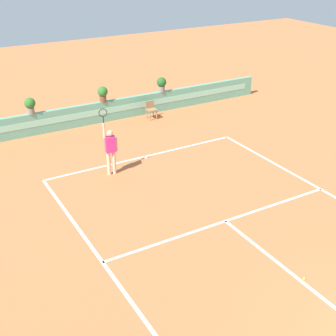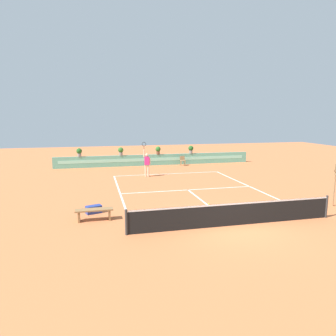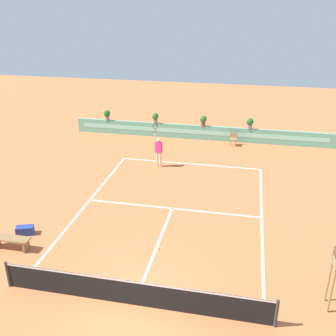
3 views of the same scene
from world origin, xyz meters
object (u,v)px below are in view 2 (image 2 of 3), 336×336
(tennis_player, at_px, (147,163))
(potted_plant_left, at_px, (121,151))
(ball_kid_chair, at_px, (183,160))
(bench_courtside, at_px, (94,212))
(gear_bag, at_px, (94,209))
(tennis_ball_near_baseline, at_px, (209,204))
(potted_plant_far_left, at_px, (79,152))
(potted_plant_right, at_px, (191,149))
(potted_plant_centre, at_px, (158,150))

(tennis_player, xyz_separation_m, potted_plant_left, (-1.46, 5.25, 0.36))
(ball_kid_chair, xyz_separation_m, potted_plant_left, (-5.53, 0.73, 0.93))
(bench_courtside, bearing_deg, gear_bag, 91.43)
(tennis_player, bearing_deg, tennis_ball_near_baseline, -77.05)
(tennis_ball_near_baseline, height_order, potted_plant_far_left, potted_plant_far_left)
(potted_plant_right, bearing_deg, bench_courtside, -121.74)
(potted_plant_right, bearing_deg, potted_plant_centre, 180.00)
(potted_plant_centre, xyz_separation_m, potted_plant_left, (-3.39, 0.00, 0.00))
(bench_courtside, relative_size, potted_plant_left, 2.21)
(ball_kid_chair, relative_size, tennis_player, 0.33)
(bench_courtside, bearing_deg, potted_plant_left, 80.60)
(gear_bag, bearing_deg, potted_plant_right, 56.20)
(ball_kid_chair, relative_size, bench_courtside, 0.53)
(tennis_ball_near_baseline, height_order, potted_plant_right, potted_plant_right)
(tennis_player, xyz_separation_m, tennis_ball_near_baseline, (1.84, -8.00, -1.02))
(potted_plant_far_left, relative_size, potted_plant_right, 1.00)
(gear_bag, distance_m, potted_plant_left, 13.63)
(gear_bag, distance_m, potted_plant_right, 16.12)
(bench_courtside, xyz_separation_m, potted_plant_right, (8.91, 14.41, 1.04))
(potted_plant_right, xyz_separation_m, potted_plant_left, (-6.53, 0.00, 0.00))
(gear_bag, height_order, potted_plant_left, potted_plant_left)
(tennis_ball_near_baseline, bearing_deg, tennis_player, 102.95)
(potted_plant_centre, relative_size, potted_plant_right, 1.00)
(ball_kid_chair, bearing_deg, potted_plant_centre, 161.15)
(ball_kid_chair, bearing_deg, potted_plant_right, 36.24)
(tennis_player, distance_m, tennis_ball_near_baseline, 8.27)
(ball_kid_chair, bearing_deg, tennis_player, -132.04)
(potted_plant_right, bearing_deg, gear_bag, -123.80)
(bench_courtside, bearing_deg, potted_plant_centre, 68.18)
(tennis_player, bearing_deg, ball_kid_chair, 47.96)
(ball_kid_chair, distance_m, bench_courtside, 15.80)
(potted_plant_centre, bearing_deg, potted_plant_far_left, 180.00)
(potted_plant_far_left, xyz_separation_m, potted_plant_centre, (6.95, 0.00, 0.00))
(tennis_ball_near_baseline, distance_m, potted_plant_centre, 13.32)
(bench_courtside, height_order, potted_plant_centre, potted_plant_centre)
(potted_plant_right, bearing_deg, potted_plant_left, 180.00)
(bench_courtside, height_order, tennis_player, tennis_player)
(potted_plant_centre, bearing_deg, potted_plant_left, 180.00)
(tennis_player, distance_m, potted_plant_centre, 5.60)
(potted_plant_left, bearing_deg, potted_plant_far_left, 180.00)
(tennis_player, xyz_separation_m, potted_plant_right, (5.07, 5.25, 0.36))
(gear_bag, xyz_separation_m, tennis_player, (3.87, 8.11, 0.87))
(potted_plant_centre, bearing_deg, gear_bag, -113.46)
(ball_kid_chair, xyz_separation_m, tennis_player, (-4.07, -4.52, 0.57))
(potted_plant_far_left, bearing_deg, potted_plant_right, 0.00)
(potted_plant_far_left, bearing_deg, tennis_player, -46.29)
(gear_bag, xyz_separation_m, potted_plant_centre, (5.80, 13.35, 1.23))
(potted_plant_centre, height_order, potted_plant_left, same)
(potted_plant_far_left, height_order, potted_plant_centre, same)
(tennis_player, bearing_deg, bench_courtside, -112.75)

